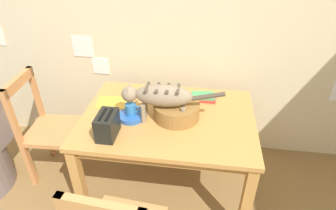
{
  "coord_description": "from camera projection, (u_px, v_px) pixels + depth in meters",
  "views": [
    {
      "loc": [
        0.36,
        -0.2,
        1.95
      ],
      "look_at": [
        0.12,
        1.52,
        0.82
      ],
      "focal_mm": 30.42,
      "sensor_mm": 36.0,
      "label": 1
    }
  ],
  "objects": [
    {
      "name": "book_stack",
      "position": [
        204.0,
        97.0,
        2.33
      ],
      "size": [
        0.21,
        0.14,
        0.04
      ],
      "color": "red",
      "rests_on": "dining_table"
    },
    {
      "name": "wall_rear",
      "position": [
        165.0,
        20.0,
        2.39
      ],
      "size": [
        4.93,
        0.11,
        2.5
      ],
      "color": "beige",
      "rests_on": "ground_plane"
    },
    {
      "name": "cat",
      "position": [
        160.0,
        96.0,
        1.98
      ],
      "size": [
        0.72,
        0.15,
        0.29
      ],
      "rotation": [
        0.0,
        0.0,
        1.6
      ],
      "color": "gray",
      "rests_on": "dining_table"
    },
    {
      "name": "dining_table",
      "position": [
        168.0,
        125.0,
        2.18
      ],
      "size": [
        1.29,
        0.92,
        0.72
      ],
      "color": "#C18843",
      "rests_on": "ground_plane"
    },
    {
      "name": "wicker_basket",
      "position": [
        177.0,
        110.0,
        2.09
      ],
      "size": [
        0.34,
        0.34,
        0.12
      ],
      "color": "olive",
      "rests_on": "dining_table"
    },
    {
      "name": "saucer_bowl",
      "position": [
        131.0,
        116.0,
        2.1
      ],
      "size": [
        0.19,
        0.19,
        0.03
      ],
      "primitive_type": "cylinder",
      "color": "#2D5DAD",
      "rests_on": "dining_table"
    },
    {
      "name": "toaster",
      "position": [
        107.0,
        125.0,
        1.9
      ],
      "size": [
        0.12,
        0.2,
        0.18
      ],
      "color": "black",
      "rests_on": "dining_table"
    },
    {
      "name": "coffee_mug",
      "position": [
        131.0,
        109.0,
        2.07
      ],
      "size": [
        0.12,
        0.08,
        0.09
      ],
      "color": "#2D76BD",
      "rests_on": "saucer_bowl"
    },
    {
      "name": "wooden_chair_near",
      "position": [
        49.0,
        129.0,
        2.42
      ],
      "size": [
        0.44,
        0.44,
        0.95
      ],
      "rotation": [
        0.0,
        0.0,
        -1.51
      ],
      "color": "#C48149",
      "rests_on": "ground_plane"
    },
    {
      "name": "magazine",
      "position": [
        115.0,
        102.0,
        2.29
      ],
      "size": [
        0.29,
        0.21,
        0.01
      ],
      "primitive_type": "cube",
      "rotation": [
        0.0,
        0.0,
        0.1
      ],
      "color": "gold",
      "rests_on": "dining_table"
    }
  ]
}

